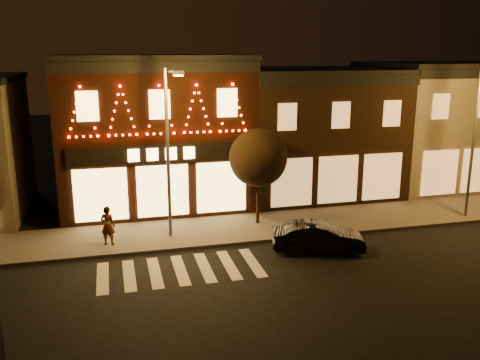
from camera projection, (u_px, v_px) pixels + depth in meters
name	position (u px, v px, depth m)	size (l,w,h in m)	color
ground	(197.00, 319.00, 16.71)	(120.00, 120.00, 0.00)	black
sidewalk_far	(210.00, 231.00, 24.68)	(44.00, 4.00, 0.15)	#47423D
building_pulp	(154.00, 130.00, 28.82)	(10.20, 8.34, 8.30)	black
building_right_a	(311.00, 131.00, 31.22)	(9.20, 8.28, 7.50)	#311E11
building_right_b	(440.00, 123.00, 33.35)	(9.20, 8.28, 7.80)	#655C48
streetlamp_mid	(169.00, 141.00, 22.56)	(0.72, 1.74, 7.63)	#59595E
streetlamp_right	(477.00, 134.00, 25.40)	(0.47, 1.69, 7.42)	#59595E
tree_right	(258.00, 158.00, 24.81)	(2.83, 2.83, 4.74)	black
dark_sedan	(318.00, 237.00, 22.21)	(1.38, 3.96, 1.30)	black
pedestrian	(108.00, 226.00, 22.53)	(0.65, 0.42, 1.77)	gray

